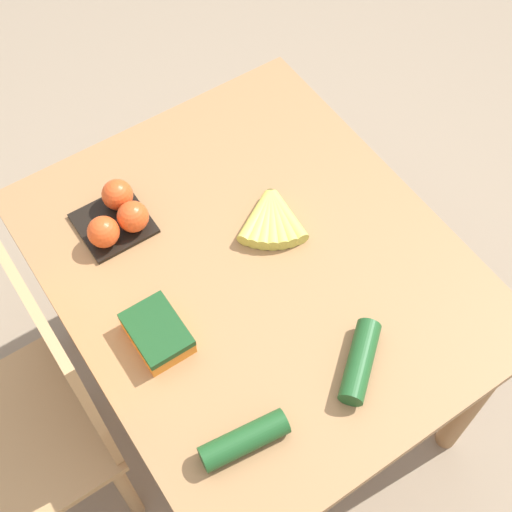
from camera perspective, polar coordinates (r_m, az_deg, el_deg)
name	(u,v)px	position (r m, az deg, el deg)	size (l,w,h in m)	color
ground_plane	(256,383)	(2.30, 0.00, -10.16)	(12.00, 12.00, 0.00)	gray
dining_table	(256,287)	(1.74, 0.00, -2.49)	(1.06, 0.88, 0.73)	#9E7044
chair	(35,417)	(1.79, -17.26, -12.21)	(0.42, 0.40, 1.01)	tan
banana_bunch	(272,218)	(1.69, 1.28, 3.03)	(0.17, 0.16, 0.04)	brown
tomato_pack	(117,216)	(1.70, -11.05, 3.17)	(0.16, 0.16, 0.09)	black
carrot_bag	(157,332)	(1.54, -7.91, -6.06)	(0.15, 0.11, 0.05)	orange
cucumber_near	(360,361)	(1.52, 8.33, -8.34)	(0.16, 0.17, 0.05)	#1E5123
cucumber_far	(244,440)	(1.44, -0.95, -14.51)	(0.08, 0.19, 0.05)	#1E5123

